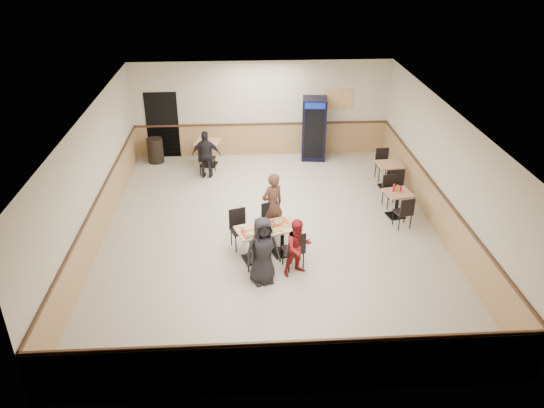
{
  "coord_description": "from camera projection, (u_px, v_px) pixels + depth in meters",
  "views": [
    {
      "loc": [
        -0.64,
        -10.98,
        6.5
      ],
      "look_at": [
        -0.01,
        -0.5,
        1.03
      ],
      "focal_mm": 35.0,
      "sensor_mm": 36.0,
      "label": 1
    }
  ],
  "objects": [
    {
      "name": "lone_diner",
      "position": [
        206.0,
        155.0,
        15.28
      ],
      "size": [
        0.85,
        0.41,
        1.42
      ],
      "primitive_type": "imported",
      "rotation": [
        0.0,
        0.0,
        3.06
      ],
      "color": "black",
      "rests_on": "ground"
    },
    {
      "name": "pepsi_cooler",
      "position": [
        314.0,
        129.0,
        16.46
      ],
      "size": [
        0.81,
        0.82,
        1.94
      ],
      "rotation": [
        0.0,
        0.0,
        -0.12
      ],
      "color": "black",
      "rests_on": "ground"
    },
    {
      "name": "side_table_near",
      "position": [
        397.0,
        200.0,
        13.28
      ],
      "size": [
        0.75,
        0.75,
        0.68
      ],
      "rotation": [
        0.0,
        0.0,
        0.2
      ],
      "color": "black",
      "rests_on": "ground"
    },
    {
      "name": "ground",
      "position": [
        271.0,
        232.0,
        12.76
      ],
      "size": [
        10.0,
        10.0,
        0.0
      ],
      "primitive_type": "plane",
      "color": "beige",
      "rests_on": "ground"
    },
    {
      "name": "side_table_far",
      "position": [
        389.0,
        172.0,
        14.75
      ],
      "size": [
        0.72,
        0.72,
        0.72
      ],
      "rotation": [
        0.0,
        0.0,
        0.07
      ],
      "color": "black",
      "rests_on": "ground"
    },
    {
      "name": "condiment_caddy",
      "position": [
        397.0,
        188.0,
        13.17
      ],
      "size": [
        0.23,
        0.06,
        0.2
      ],
      "color": "red",
      "rests_on": "side_table_near"
    },
    {
      "name": "diner_man_opposite",
      "position": [
        272.0,
        205.0,
        12.3
      ],
      "size": [
        0.69,
        0.63,
        1.59
      ],
      "primitive_type": "imported",
      "rotation": [
        0.0,
        0.0,
        3.69
      ],
      "color": "#553224",
      "rests_on": "ground"
    },
    {
      "name": "trash_bin",
      "position": [
        155.0,
        150.0,
        16.43
      ],
      "size": [
        0.49,
        0.49,
        0.77
      ],
      "primitive_type": "cylinder",
      "color": "black",
      "rests_on": "ground"
    },
    {
      "name": "side_table_far_chair_south",
      "position": [
        394.0,
        181.0,
        14.25
      ],
      "size": [
        0.45,
        0.45,
        0.91
      ],
      "primitive_type": null,
      "rotation": [
        0.0,
        0.0,
        3.22
      ],
      "color": "black",
      "rests_on": "ground"
    },
    {
      "name": "diner_woman_right",
      "position": [
        298.0,
        247.0,
        10.97
      ],
      "size": [
        0.76,
        0.7,
        1.27
      ],
      "primitive_type": "imported",
      "rotation": [
        0.0,
        0.0,
        0.43
      ],
      "color": "maroon",
      "rests_on": "ground"
    },
    {
      "name": "tabletop_clutter",
      "position": [
        267.0,
        228.0,
        11.43
      ],
      "size": [
        1.18,
        0.89,
        0.12
      ],
      "rotation": [
        0.0,
        0.0,
        0.32
      ],
      "color": "#B1200B",
      "rests_on": "main_table"
    },
    {
      "name": "back_table_chair_lone",
      "position": [
        207.0,
        158.0,
        15.6
      ],
      "size": [
        0.54,
        0.54,
        0.99
      ],
      "primitive_type": null,
      "rotation": [
        0.0,
        0.0,
        2.94
      ],
      "color": "black",
      "rests_on": "ground"
    },
    {
      "name": "diner_woman_left",
      "position": [
        263.0,
        251.0,
        10.66
      ],
      "size": [
        0.82,
        0.64,
        1.48
      ],
      "primitive_type": "imported",
      "rotation": [
        0.0,
        0.0,
        0.26
      ],
      "color": "black",
      "rests_on": "ground"
    },
    {
      "name": "side_table_far_chair_north",
      "position": [
        383.0,
        165.0,
        15.27
      ],
      "size": [
        0.45,
        0.45,
        0.91
      ],
      "primitive_type": null,
      "rotation": [
        0.0,
        0.0,
        0.07
      ],
      "color": "black",
      "rests_on": "ground"
    },
    {
      "name": "back_table",
      "position": [
        208.0,
        149.0,
        16.15
      ],
      "size": [
        0.86,
        0.86,
        0.78
      ],
      "rotation": [
        0.0,
        0.0,
        -0.2
      ],
      "color": "black",
      "rests_on": "ground"
    },
    {
      "name": "side_table_near_chair_north",
      "position": [
        391.0,
        192.0,
        13.76
      ],
      "size": [
        0.47,
        0.47,
        0.86
      ],
      "primitive_type": null,
      "rotation": [
        0.0,
        0.0,
        0.2
      ],
      "color": "black",
      "rests_on": "ground"
    },
    {
      "name": "side_table_near_chair_south",
      "position": [
        403.0,
        211.0,
        12.81
      ],
      "size": [
        0.47,
        0.47,
        0.86
      ],
      "primitive_type": null,
      "rotation": [
        0.0,
        0.0,
        3.35
      ],
      "color": "black",
      "rests_on": "ground"
    },
    {
      "name": "main_chairs",
      "position": [
        266.0,
        239.0,
        11.6
      ],
      "size": [
        1.66,
        1.91,
        0.93
      ],
      "rotation": [
        0.0,
        0.0,
        0.32
      ],
      "color": "black",
      "rests_on": "ground"
    },
    {
      "name": "room_shell",
      "position": [
        329.0,
        166.0,
        14.84
      ],
      "size": [
        10.0,
        10.0,
        10.0
      ],
      "color": "silver",
      "rests_on": "ground"
    },
    {
      "name": "main_table",
      "position": [
        268.0,
        237.0,
        11.61
      ],
      "size": [
        1.52,
        1.09,
        0.74
      ],
      "rotation": [
        0.0,
        0.0,
        0.32
      ],
      "color": "black",
      "rests_on": "ground"
    }
  ]
}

